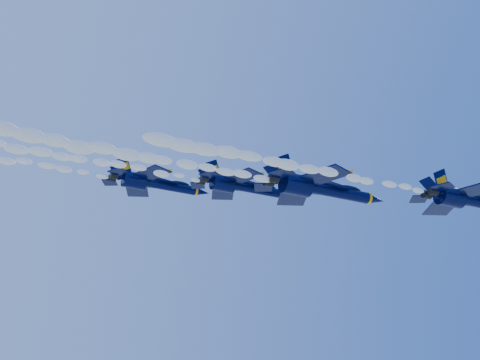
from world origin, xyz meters
name	(u,v)px	position (x,y,z in m)	size (l,w,h in m)	color
jet_lead	(469,200)	(18.79, -14.82, 150.08)	(16.08, 13.19, 5.98)	black
smoke_trail_jet_lead	(298,167)	(-6.49, -14.82, 149.72)	(36.82, 1.66, 1.50)	white
jet_second	(320,188)	(3.42, -3.86, 153.07)	(18.42, 15.11, 6.85)	black
smoke_trail_jet_second	(130,154)	(-22.86, -3.86, 152.69)	(36.82, 1.91, 1.71)	white
jet_third	(242,186)	(-3.75, 5.23, 155.54)	(15.16, 12.43, 5.63)	black
smoke_trail_jet_third	(66,156)	(-28.63, 5.23, 155.18)	(36.82, 1.57, 1.41)	white
jet_fourth	(154,183)	(-14.51, 12.31, 156.74)	(15.31, 12.56, 5.69)	black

